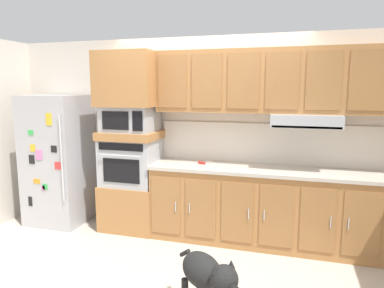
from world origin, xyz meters
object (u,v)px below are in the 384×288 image
at_px(dog, 207,275).
at_px(refrigerator, 58,159).
at_px(screwdriver, 202,163).
at_px(microwave, 130,119).
at_px(built_in_oven, 132,162).

bearing_deg(dog, refrigerator, -168.50).
bearing_deg(screwdriver, dog, -74.00).
distance_m(refrigerator, screwdriver, 2.03).
distance_m(refrigerator, microwave, 1.22).
distance_m(built_in_oven, dog, 2.23).
bearing_deg(microwave, dog, -48.90).
relative_size(refrigerator, screwdriver, 10.95).
bearing_deg(refrigerator, microwave, 3.61).
bearing_deg(refrigerator, dog, -32.09).
height_order(screwdriver, dog, screwdriver).
bearing_deg(dog, screwdriver, 149.59).
relative_size(refrigerator, microwave, 2.73).
bearing_deg(built_in_oven, refrigerator, -176.39).
distance_m(built_in_oven, screwdriver, 0.95).
xyz_separation_m(refrigerator, microwave, (1.07, 0.07, 0.58)).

